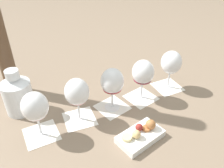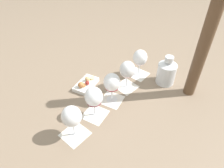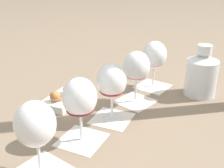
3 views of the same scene
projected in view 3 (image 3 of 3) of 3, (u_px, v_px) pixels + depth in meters
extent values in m
plane|color=#7F6B56|center=(112.00, 119.00, 0.85)|extent=(8.00, 8.00, 0.00)
cube|color=silver|center=(153.00, 86.00, 1.07)|extent=(0.16, 0.16, 0.00)
cube|color=silver|center=(135.00, 101.00, 0.96)|extent=(0.15, 0.15, 0.00)
cube|color=silver|center=(114.00, 119.00, 0.85)|extent=(0.16, 0.16, 0.00)
cube|color=silver|center=(82.00, 140.00, 0.75)|extent=(0.16, 0.16, 0.00)
cylinder|color=white|center=(153.00, 85.00, 1.07)|extent=(0.06, 0.06, 0.01)
cylinder|color=white|center=(153.00, 76.00, 1.05)|extent=(0.01, 0.01, 0.08)
ellipsoid|color=white|center=(155.00, 55.00, 1.02)|extent=(0.09, 0.09, 0.10)
ellipsoid|color=pink|center=(154.00, 62.00, 1.03)|extent=(0.07, 0.07, 0.04)
cylinder|color=white|center=(135.00, 100.00, 0.95)|extent=(0.06, 0.06, 0.01)
cylinder|color=white|center=(136.00, 89.00, 0.94)|extent=(0.01, 0.01, 0.08)
ellipsoid|color=white|center=(136.00, 66.00, 0.91)|extent=(0.09, 0.09, 0.10)
ellipsoid|color=#D25762|center=(136.00, 74.00, 0.92)|extent=(0.07, 0.07, 0.04)
cylinder|color=white|center=(114.00, 118.00, 0.85)|extent=(0.06, 0.06, 0.01)
cylinder|color=white|center=(114.00, 106.00, 0.83)|extent=(0.01, 0.01, 0.08)
ellipsoid|color=white|center=(114.00, 80.00, 0.80)|extent=(0.09, 0.09, 0.10)
ellipsoid|color=maroon|center=(114.00, 91.00, 0.81)|extent=(0.07, 0.07, 0.02)
cylinder|color=white|center=(82.00, 138.00, 0.75)|extent=(0.06, 0.06, 0.01)
cylinder|color=white|center=(81.00, 125.00, 0.73)|extent=(0.01, 0.01, 0.08)
ellipsoid|color=white|center=(80.00, 97.00, 0.70)|extent=(0.09, 0.09, 0.10)
ellipsoid|color=maroon|center=(80.00, 109.00, 0.71)|extent=(0.07, 0.07, 0.02)
cylinder|color=white|center=(39.00, 156.00, 0.61)|extent=(0.01, 0.01, 0.08)
ellipsoid|color=white|center=(35.00, 124.00, 0.58)|extent=(0.09, 0.09, 0.10)
ellipsoid|color=#4E1625|center=(36.00, 134.00, 0.59)|extent=(0.07, 0.07, 0.04)
cylinder|color=silver|center=(201.00, 78.00, 0.98)|extent=(0.11, 0.11, 0.13)
cone|color=silver|center=(204.00, 57.00, 0.96)|extent=(0.11, 0.11, 0.02)
cylinder|color=silver|center=(205.00, 50.00, 0.94)|extent=(0.05, 0.05, 0.03)
cube|color=white|center=(64.00, 99.00, 0.94)|extent=(0.18, 0.17, 0.03)
sphere|color=#B2703D|center=(55.00, 96.00, 0.90)|extent=(0.04, 0.04, 0.04)
cylinder|color=#B2703D|center=(59.00, 98.00, 0.91)|extent=(0.03, 0.03, 0.01)
sphere|color=maroon|center=(67.00, 94.00, 0.92)|extent=(0.03, 0.03, 0.03)
sphere|color=#DBB775|center=(67.00, 89.00, 0.95)|extent=(0.03, 0.03, 0.03)
cylinder|color=beige|center=(75.00, 89.00, 0.97)|extent=(0.03, 0.03, 0.01)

